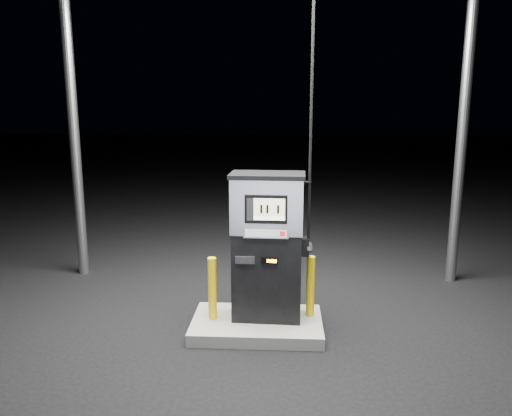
{
  "coord_description": "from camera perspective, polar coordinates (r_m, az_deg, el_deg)",
  "views": [
    {
      "loc": [
        0.31,
        -5.76,
        2.76
      ],
      "look_at": [
        -0.01,
        0.0,
        1.56
      ],
      "focal_mm": 35.0,
      "sensor_mm": 36.0,
      "label": 1
    }
  ],
  "objects": [
    {
      "name": "fuel_dispenser",
      "position": [
        6.1,
        1.33,
        -4.24
      ],
      "size": [
        1.0,
        0.57,
        3.76
      ],
      "rotation": [
        0.0,
        0.0,
        -0.04
      ],
      "color": "black",
      "rests_on": "pump_island"
    },
    {
      "name": "pump_island",
      "position": [
        6.36,
        0.11,
        -13.21
      ],
      "size": [
        1.6,
        1.0,
        0.15
      ],
      "primitive_type": "cube",
      "color": "gray",
      "rests_on": "ground"
    },
    {
      "name": "bollard_left",
      "position": [
        6.23,
        -5.01,
        -9.15
      ],
      "size": [
        0.13,
        0.13,
        0.79
      ],
      "primitive_type": "cylinder",
      "rotation": [
        0.0,
        0.0,
        -0.31
      ],
      "color": "yellow",
      "rests_on": "pump_island"
    },
    {
      "name": "ground",
      "position": [
        6.39,
        0.11,
        -13.82
      ],
      "size": [
        80.0,
        80.0,
        0.0
      ],
      "primitive_type": "plane",
      "color": "black",
      "rests_on": "ground"
    },
    {
      "name": "bollard_right",
      "position": [
        6.34,
        6.24,
        -8.86
      ],
      "size": [
        0.11,
        0.11,
        0.77
      ],
      "primitive_type": "cylinder",
      "rotation": [
        0.0,
        0.0,
        -0.11
      ],
      "color": "yellow",
      "rests_on": "pump_island"
    }
  ]
}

